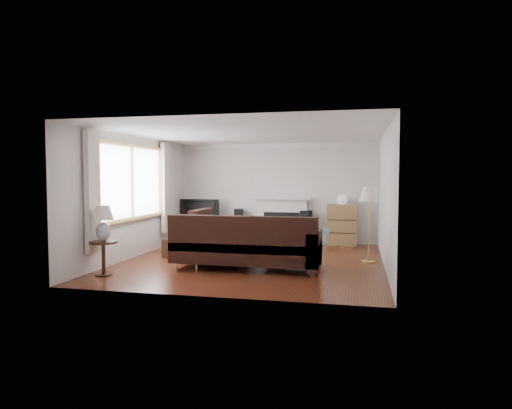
% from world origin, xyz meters
% --- Properties ---
extents(room, '(5.10, 5.60, 2.54)m').
position_xyz_m(room, '(0.00, 0.00, 1.25)').
color(room, '#552313').
rests_on(room, ground).
extents(window, '(0.12, 2.74, 1.54)m').
position_xyz_m(window, '(-2.45, -0.20, 1.55)').
color(window, brown).
rests_on(window, room).
extents(curtain_near, '(0.10, 0.35, 2.10)m').
position_xyz_m(curtain_near, '(-2.40, -1.72, 1.40)').
color(curtain_near, beige).
rests_on(curtain_near, room).
extents(curtain_far, '(0.10, 0.35, 2.10)m').
position_xyz_m(curtain_far, '(-2.40, 1.32, 1.40)').
color(curtain_far, beige).
rests_on(curtain_far, room).
extents(fireplace, '(1.40, 0.26, 1.15)m').
position_xyz_m(fireplace, '(0.15, 2.64, 0.57)').
color(fireplace, white).
rests_on(fireplace, room).
extents(tv_stand, '(0.98, 0.44, 0.49)m').
position_xyz_m(tv_stand, '(-1.98, 2.50, 0.24)').
color(tv_stand, black).
rests_on(tv_stand, ground).
extents(television, '(1.04, 0.14, 0.60)m').
position_xyz_m(television, '(-1.95, 2.50, 0.79)').
color(television, black).
rests_on(television, tv_stand).
extents(speaker_left, '(0.29, 0.33, 0.84)m').
position_xyz_m(speaker_left, '(-0.96, 2.55, 0.42)').
color(speaker_left, black).
rests_on(speaker_left, ground).
extents(speaker_right, '(0.29, 0.33, 0.82)m').
position_xyz_m(speaker_right, '(0.77, 2.55, 0.41)').
color(speaker_right, black).
rests_on(speaker_right, ground).
extents(bookshelf, '(0.72, 0.34, 0.98)m').
position_xyz_m(bookshelf, '(1.64, 2.53, 0.49)').
color(bookshelf, olive).
rests_on(bookshelf, ground).
extents(globe_lamp, '(0.25, 0.25, 0.25)m').
position_xyz_m(globe_lamp, '(1.64, 2.53, 1.11)').
color(globe_lamp, white).
rests_on(globe_lamp, bookshelf).
extents(sectional_sofa, '(2.85, 2.08, 0.92)m').
position_xyz_m(sectional_sofa, '(0.06, -0.73, 0.46)').
color(sectional_sofa, black).
rests_on(sectional_sofa, ground).
extents(coffee_table, '(1.12, 0.72, 0.41)m').
position_xyz_m(coffee_table, '(0.05, 0.83, 0.20)').
color(coffee_table, brown).
rests_on(coffee_table, ground).
extents(footstool, '(0.60, 0.60, 0.39)m').
position_xyz_m(footstool, '(-1.60, 0.05, 0.19)').
color(footstool, black).
rests_on(footstool, ground).
extents(floor_lamp, '(0.48, 0.48, 1.46)m').
position_xyz_m(floor_lamp, '(2.22, 0.35, 0.73)').
color(floor_lamp, gold).
rests_on(floor_lamp, ground).
extents(side_table, '(0.46, 0.46, 0.58)m').
position_xyz_m(side_table, '(-2.15, -1.83, 0.29)').
color(side_table, black).
rests_on(side_table, ground).
extents(table_lamp, '(0.36, 0.36, 0.59)m').
position_xyz_m(table_lamp, '(-2.15, -1.83, 0.88)').
color(table_lamp, silver).
rests_on(table_lamp, side_table).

